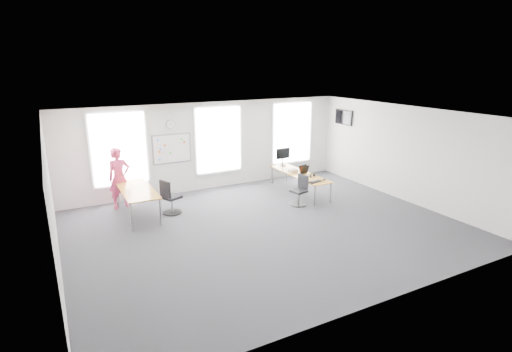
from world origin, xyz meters
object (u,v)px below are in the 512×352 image
chair_left (170,199)px  person (119,178)px  keyboard (316,182)px  monitor (283,155)px  chair_right (300,192)px  headphones (312,175)px  desk_right (300,175)px  desk_left (137,191)px

chair_left → person: person is taller
keyboard → monitor: 2.26m
keyboard → chair_right: bearing=161.1°
headphones → monitor: 1.73m
desk_right → chair_right: size_ratio=2.93×
desk_left → desk_right: bearing=-4.1°
desk_right → chair_right: 1.23m
monitor → headphones: bearing=-90.6°
desk_right → headphones: size_ratio=15.52×
chair_left → person: 1.76m
desk_right → desk_left: size_ratio=1.25×
desk_right → chair_left: size_ratio=2.67×
desk_left → monitor: monitor is taller
chair_right → person: size_ratio=0.51×
desk_left → chair_right: chair_right is taller
monitor → chair_left: bearing=-170.0°
person → monitor: 5.66m
desk_right → person: bearing=166.6°
desk_right → desk_left: desk_left is taller
chair_left → keyboard: bearing=-127.6°
desk_left → person: 1.02m
keyboard → desk_left: bearing=150.8°
headphones → keyboard: bearing=-133.0°
desk_left → chair_right: size_ratio=2.34×
desk_left → person: size_ratio=1.19×
desk_right → desk_left: bearing=175.9°
chair_right → monitor: size_ratio=1.45×
person → keyboard: bearing=-35.1°
desk_left → chair_left: size_ratio=2.13×
chair_left → keyboard: size_ratio=2.17×
person → monitor: person is taller
desk_left → headphones: 5.51m
person → desk_left: bearing=-83.9°
desk_right → monitor: size_ratio=4.25×
desk_right → chair_right: chair_right is taller
desk_right → chair_left: chair_left is taller
chair_left → monitor: size_ratio=1.59×
desk_right → monitor: bearing=87.4°
desk_right → chair_left: (-4.44, 0.10, -0.17)m
chair_left → keyboard: chair_left is taller
desk_right → keyboard: size_ratio=5.80×
keyboard → headphones: 0.59m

